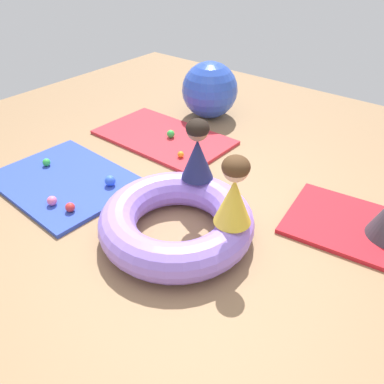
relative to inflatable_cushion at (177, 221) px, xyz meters
The scene contains 13 objects.
ground_plane 0.17m from the inflatable_cushion, 58.55° to the right, with size 8.00×8.00×0.00m, color #93704C.
gym_mat_front 1.40m from the inflatable_cushion, behind, with size 1.37×1.06×0.04m, color #2D47B7.
gym_mat_center_rear 1.78m from the inflatable_cushion, 135.81° to the left, with size 1.57×0.93×0.04m, color red.
inflatable_cushion is the anchor object (origin of this frame).
child_in_yellow 0.63m from the inflatable_cushion, 15.02° to the left, with size 0.38×0.38×0.55m.
child_in_navy 0.62m from the inflatable_cushion, 107.23° to the left, with size 0.35×0.35×0.54m.
play_ball_green 1.75m from the inflatable_cushion, behind, with size 0.08×0.08×0.08m, color green.
play_ball_orange 1.25m from the inflatable_cushion, 128.70° to the left, with size 0.07×0.07×0.07m, color orange.
play_ball_pink 1.20m from the inflatable_cushion, 159.61° to the right, with size 0.09×0.09×0.09m, color pink.
play_ball_blue 0.96m from the inflatable_cushion, behind, with size 0.10×0.10×0.10m, color blue.
play_ball_red 0.99m from the inflatable_cushion, 157.82° to the right, with size 0.09×0.09×0.09m, color red.
play_ball_green_second 1.72m from the inflatable_cushion, 133.00° to the left, with size 0.09×0.09×0.09m, color green.
exercise_ball_large 2.47m from the inflatable_cushion, 120.58° to the left, with size 0.72×0.72×0.72m, color blue.
Camera 1 is at (1.62, -1.80, 2.16)m, focal length 36.95 mm.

